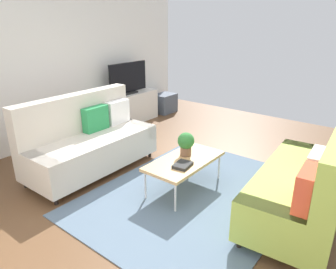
% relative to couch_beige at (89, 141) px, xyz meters
% --- Properties ---
extents(ground_plane, '(7.68, 7.68, 0.00)m').
position_rel_couch_beige_xyz_m(ground_plane, '(0.44, -1.32, -0.45)').
color(ground_plane, brown).
extents(wall_far, '(6.40, 0.12, 2.90)m').
position_rel_couch_beige_xyz_m(wall_far, '(0.44, 1.48, 1.00)').
color(wall_far, white).
rests_on(wall_far, ground_plane).
extents(area_rug, '(2.90, 2.20, 0.01)m').
position_rel_couch_beige_xyz_m(area_rug, '(0.33, -1.62, -0.44)').
color(area_rug, slate).
rests_on(area_rug, ground_plane).
extents(couch_beige, '(1.91, 0.87, 1.10)m').
position_rel_couch_beige_xyz_m(couch_beige, '(0.00, 0.00, 0.00)').
color(couch_beige, beige).
rests_on(couch_beige, ground_plane).
extents(couch_green, '(1.96, 0.99, 1.10)m').
position_rel_couch_beige_xyz_m(couch_green, '(0.67, -2.84, 0.00)').
color(couch_green, '#A3BC4C').
rests_on(couch_green, ground_plane).
extents(coffee_table, '(1.10, 0.56, 0.42)m').
position_rel_couch_beige_xyz_m(coffee_table, '(0.38, -1.42, -0.05)').
color(coffee_table, tan).
rests_on(coffee_table, ground_plane).
extents(tv_console, '(1.40, 0.44, 0.64)m').
position_rel_couch_beige_xyz_m(tv_console, '(1.94, 1.14, -0.13)').
color(tv_console, silver).
rests_on(tv_console, ground_plane).
extents(tv, '(1.00, 0.20, 0.64)m').
position_rel_couch_beige_xyz_m(tv, '(1.94, 1.12, 0.51)').
color(tv, black).
rests_on(tv, tv_console).
extents(storage_trunk, '(0.52, 0.40, 0.44)m').
position_rel_couch_beige_xyz_m(storage_trunk, '(3.04, 1.04, -0.23)').
color(storage_trunk, '#4C5666').
rests_on(storage_trunk, ground_plane).
extents(potted_plant, '(0.22, 0.22, 0.31)m').
position_rel_couch_beige_xyz_m(potted_plant, '(0.50, -1.35, 0.15)').
color(potted_plant, brown).
rests_on(potted_plant, coffee_table).
extents(table_book_0, '(0.26, 0.21, 0.04)m').
position_rel_couch_beige_xyz_m(table_book_0, '(0.21, -1.52, -0.01)').
color(table_book_0, '#262626').
rests_on(table_book_0, coffee_table).
extents(vase_0, '(0.11, 0.11, 0.19)m').
position_rel_couch_beige_xyz_m(vase_0, '(1.36, 1.19, 0.29)').
color(vase_0, '#33B29E').
rests_on(vase_0, tv_console).
extents(bottle_0, '(0.04, 0.04, 0.16)m').
position_rel_couch_beige_xyz_m(bottle_0, '(1.53, 1.10, 0.27)').
color(bottle_0, red).
rests_on(bottle_0, tv_console).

